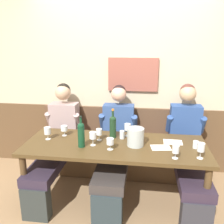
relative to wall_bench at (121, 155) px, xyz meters
name	(u,v)px	position (x,y,z in m)	size (l,w,h in m)	color
ground_plane	(113,210)	(0.00, -0.83, -0.29)	(6.80, 6.80, 0.02)	#977652
room_wall_back	(123,75)	(0.00, 0.26, 1.12)	(6.80, 0.12, 2.80)	beige
wood_wainscot_panel	(122,137)	(0.00, 0.21, 0.19)	(6.80, 0.03, 0.93)	brown
wall_bench	(121,155)	(0.00, 0.00, 0.00)	(2.34, 0.42, 0.94)	brown
dining_table	(115,151)	(0.00, -0.68, 0.38)	(2.04, 0.79, 0.75)	#4B381D
person_left_seat	(57,138)	(-0.80, -0.34, 0.36)	(0.49, 1.25, 1.30)	#2B3130
person_center_left_seat	(115,143)	(-0.03, -0.37, 0.34)	(0.52, 1.24, 1.30)	#27353A
person_right_seat	(188,144)	(0.86, -0.35, 0.37)	(0.50, 1.25, 1.34)	#303139
ice_bucket	(136,137)	(0.23, -0.69, 0.57)	(0.18, 0.18, 0.20)	#B0BCBB
wine_bottle_clear_water	(113,126)	(-0.05, -0.49, 0.61)	(0.08, 0.08, 0.35)	#1B371F
wine_bottle_green_tall	(81,134)	(-0.35, -0.81, 0.62)	(0.07, 0.07, 0.35)	#123E24
wine_glass_center_rear	(47,131)	(-0.80, -0.65, 0.57)	(0.08, 0.08, 0.15)	silver
wine_glass_mid_left	(110,142)	(-0.03, -0.83, 0.56)	(0.08, 0.08, 0.13)	silver
wine_glass_mid_right	(93,136)	(-0.24, -0.75, 0.58)	(0.08, 0.08, 0.16)	silver
wine_glass_left_end	(128,128)	(0.12, -0.43, 0.58)	(0.08, 0.08, 0.16)	silver
wine_glass_center_front	(176,150)	(0.63, -0.95, 0.56)	(0.07, 0.07, 0.13)	silver
wine_glass_near_bucket	(99,132)	(-0.20, -0.60, 0.56)	(0.07, 0.07, 0.14)	silver
wine_glass_by_bottle	(201,148)	(0.87, -0.92, 0.58)	(0.07, 0.07, 0.16)	silver
wine_glass_right_end	(64,129)	(-0.64, -0.52, 0.56)	(0.08, 0.08, 0.13)	silver
water_tumbler_center	(196,145)	(0.87, -0.68, 0.51)	(0.06, 0.06, 0.08)	silver
water_tumbler_right	(122,135)	(0.06, -0.52, 0.52)	(0.06, 0.06, 0.10)	silver
tasting_sheet_left_guest	(161,148)	(0.50, -0.72, 0.47)	(0.21, 0.15, 0.00)	white
tasting_sheet_right_guest	(173,142)	(0.65, -0.55, 0.47)	(0.21, 0.15, 0.00)	white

